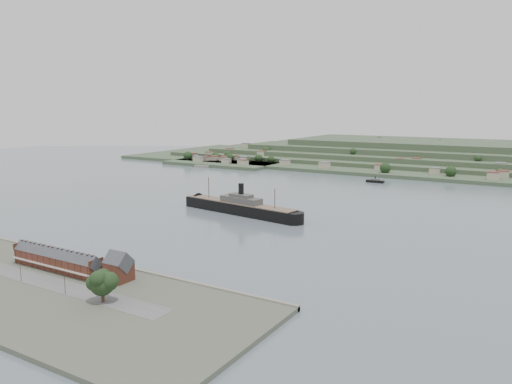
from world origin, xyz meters
The scene contains 10 objects.
ground centered at (0.00, 0.00, 0.00)m, with size 1400.00×1400.00×0.00m, color slate.
near_shore centered at (0.00, -186.75, 1.01)m, with size 220.00×80.00×2.60m.
terrace_row centered at (-10.00, -168.02, 6.84)m, with size 55.60×9.80×11.07m.
gabled_building centered at (27.50, -164.00, 8.19)m, with size 10.40×10.18×14.09m.
far_peninsula centered at (27.91, 393.10, 11.88)m, with size 760.00×309.00×30.00m.
steamship centered at (-11.40, -9.14, 5.10)m, with size 114.87×29.97×27.65m.
tugboat centered at (-39.55, 17.10, 1.89)m, with size 17.61×6.33×7.75m.
ferry_west centered at (-196.67, 225.00, 1.39)m, with size 15.47×4.66×5.76m.
ferry_east centered at (30.48, 192.56, 1.67)m, with size 18.45×5.13×6.92m.
fig_tree centered at (40.53, -185.28, 10.40)m, with size 12.33×10.68×13.76m.
Camera 1 is at (190.77, -315.51, 79.67)m, focal length 35.00 mm.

